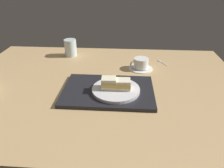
{
  "coord_description": "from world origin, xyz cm",
  "views": [
    {
      "loc": [
        11.55,
        -89.31,
        50.19
      ],
      "look_at": [
        6.0,
        -8.77,
        5.0
      ],
      "focal_mm": 34.08,
      "sensor_mm": 36.0,
      "label": 1
    }
  ],
  "objects_px": {
    "drinking_glass": "(71,48)",
    "teaspoon": "(160,61)",
    "sandwich_far": "(123,84)",
    "coffee_cup": "(141,64)",
    "sandwich_near": "(109,83)",
    "sandwich_plate": "(116,90)"
  },
  "relations": [
    {
      "from": "sandwich_plate",
      "to": "teaspoon",
      "type": "relative_size",
      "value": 2.57
    },
    {
      "from": "sandwich_near",
      "to": "teaspoon",
      "type": "xyz_separation_m",
      "value": [
        0.28,
        0.38,
        -0.05
      ]
    },
    {
      "from": "sandwich_far",
      "to": "teaspoon",
      "type": "relative_size",
      "value": 0.8
    },
    {
      "from": "sandwich_near",
      "to": "drinking_glass",
      "type": "relative_size",
      "value": 0.62
    },
    {
      "from": "sandwich_far",
      "to": "teaspoon",
      "type": "height_order",
      "value": "sandwich_far"
    },
    {
      "from": "sandwich_plate",
      "to": "sandwich_far",
      "type": "relative_size",
      "value": 3.22
    },
    {
      "from": "sandwich_plate",
      "to": "coffee_cup",
      "type": "height_order",
      "value": "coffee_cup"
    },
    {
      "from": "coffee_cup",
      "to": "drinking_glass",
      "type": "height_order",
      "value": "drinking_glass"
    },
    {
      "from": "coffee_cup",
      "to": "sandwich_near",
      "type": "bearing_deg",
      "value": -119.01
    },
    {
      "from": "sandwich_far",
      "to": "coffee_cup",
      "type": "relative_size",
      "value": 0.5
    },
    {
      "from": "drinking_glass",
      "to": "teaspoon",
      "type": "relative_size",
      "value": 1.26
    },
    {
      "from": "sandwich_near",
      "to": "coffee_cup",
      "type": "bearing_deg",
      "value": 60.99
    },
    {
      "from": "sandwich_far",
      "to": "drinking_glass",
      "type": "relative_size",
      "value": 0.64
    },
    {
      "from": "sandwich_near",
      "to": "sandwich_plate",
      "type": "bearing_deg",
      "value": 0.56
    },
    {
      "from": "drinking_glass",
      "to": "coffee_cup",
      "type": "bearing_deg",
      "value": -21.51
    },
    {
      "from": "teaspoon",
      "to": "drinking_glass",
      "type": "bearing_deg",
      "value": 173.54
    },
    {
      "from": "coffee_cup",
      "to": "teaspoon",
      "type": "height_order",
      "value": "coffee_cup"
    },
    {
      "from": "sandwich_near",
      "to": "drinking_glass",
      "type": "bearing_deg",
      "value": 121.82
    },
    {
      "from": "coffee_cup",
      "to": "teaspoon",
      "type": "bearing_deg",
      "value": 41.13
    },
    {
      "from": "drinking_glass",
      "to": "teaspoon",
      "type": "bearing_deg",
      "value": -6.46
    },
    {
      "from": "drinking_glass",
      "to": "teaspoon",
      "type": "xyz_separation_m",
      "value": [
        0.55,
        -0.06,
        -0.05
      ]
    },
    {
      "from": "sandwich_far",
      "to": "coffee_cup",
      "type": "height_order",
      "value": "sandwich_far"
    }
  ]
}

